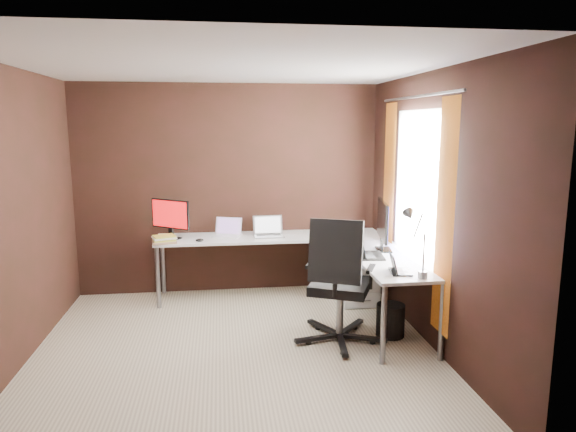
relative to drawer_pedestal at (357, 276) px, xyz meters
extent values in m
cube|color=beige|center=(-1.43, -1.15, -0.30)|extent=(3.60, 3.60, 0.00)
cube|color=white|center=(-1.43, -1.15, 2.20)|extent=(3.60, 3.60, 0.00)
cube|color=black|center=(-1.43, 0.65, 0.95)|extent=(3.60, 0.00, 2.50)
cube|color=black|center=(-1.43, -2.95, 0.95)|extent=(3.60, 0.00, 2.50)
cube|color=black|center=(-3.23, -1.15, 0.95)|extent=(0.00, 3.60, 2.50)
cube|color=black|center=(0.37, -1.15, 0.95)|extent=(0.00, 3.60, 2.50)
cube|color=white|center=(0.36, -0.80, 1.15)|extent=(0.00, 1.00, 1.30)
cube|color=#C66617|center=(0.32, -1.53, 0.95)|extent=(0.01, 0.35, 2.00)
cube|color=#C66617|center=(0.32, -0.08, 0.95)|extent=(0.01, 0.35, 2.00)
cylinder|color=slate|center=(0.32, -0.80, 1.98)|extent=(0.02, 1.90, 0.02)
cube|color=white|center=(-0.96, 0.35, 0.41)|extent=(2.65, 0.60, 0.03)
cube|color=white|center=(0.07, -0.78, 0.41)|extent=(0.60, 1.65, 0.03)
cylinder|color=slate|center=(-2.24, 0.09, 0.05)|extent=(0.05, 0.05, 0.70)
cylinder|color=slate|center=(-2.24, 0.61, 0.05)|extent=(0.05, 0.05, 0.70)
cylinder|color=slate|center=(-0.19, -1.56, 0.05)|extent=(0.05, 0.05, 0.70)
cylinder|color=slate|center=(0.33, -1.56, 0.05)|extent=(0.05, 0.05, 0.70)
cylinder|color=slate|center=(0.33, 0.61, 0.05)|extent=(0.05, 0.05, 0.70)
cube|color=white|center=(0.00, 0.00, 0.00)|extent=(0.42, 0.50, 0.60)
cube|color=black|center=(-2.11, 0.35, 0.44)|extent=(0.27, 0.25, 0.01)
cube|color=black|center=(-2.10, 0.36, 0.50)|extent=(0.06, 0.06, 0.10)
cube|color=black|center=(-2.10, 0.36, 0.72)|extent=(0.44, 0.32, 0.33)
cube|color=red|center=(-2.11, 0.35, 0.72)|extent=(0.40, 0.29, 0.30)
cube|color=black|center=(0.14, -0.51, 0.44)|extent=(0.19, 0.26, 0.01)
cube|color=black|center=(0.12, -0.51, 0.50)|extent=(0.04, 0.06, 0.11)
cube|color=black|center=(0.12, -0.51, 0.75)|extent=(0.14, 0.63, 0.39)
cube|color=#2126AD|center=(0.13, -0.51, 0.75)|extent=(0.11, 0.60, 0.36)
cube|color=white|center=(-1.47, 0.37, 0.44)|extent=(0.37, 0.32, 0.02)
cube|color=white|center=(-1.44, 0.45, 0.54)|extent=(0.32, 0.16, 0.20)
cube|color=#825D9D|center=(-1.45, 0.44, 0.54)|extent=(0.28, 0.14, 0.17)
cube|color=silver|center=(-0.98, 0.32, 0.44)|extent=(0.36, 0.26, 0.02)
cube|color=silver|center=(-0.98, 0.41, 0.55)|extent=(0.35, 0.08, 0.22)
cube|color=silver|center=(-0.98, 0.40, 0.55)|extent=(0.31, 0.06, 0.19)
cube|color=black|center=(-0.07, -0.73, 0.44)|extent=(0.29, 0.38, 0.02)
cube|color=black|center=(-0.16, -0.72, 0.56)|extent=(0.11, 0.36, 0.22)
cube|color=#152331|center=(-0.16, -0.72, 0.56)|extent=(0.09, 0.32, 0.19)
cube|color=black|center=(0.03, -1.32, 0.44)|extent=(0.21, 0.27, 0.02)
cube|color=black|center=(-0.03, -1.31, 0.52)|extent=(0.09, 0.25, 0.15)
cube|color=#B7525F|center=(-0.03, -1.31, 0.52)|extent=(0.07, 0.22, 0.13)
cube|color=#997452|center=(-2.16, 0.15, 0.44)|extent=(0.29, 0.24, 0.03)
cube|color=gold|center=(-2.16, 0.15, 0.47)|extent=(0.27, 0.23, 0.02)
cube|color=silver|center=(-2.16, 0.15, 0.49)|extent=(0.29, 0.26, 0.02)
cube|color=gold|center=(-2.16, 0.15, 0.50)|extent=(0.27, 0.24, 0.02)
ellipsoid|color=black|center=(-1.77, 0.15, 0.45)|extent=(0.10, 0.07, 0.04)
ellipsoid|color=black|center=(-0.38, 0.17, 0.45)|extent=(0.10, 0.07, 0.03)
cylinder|color=slate|center=(0.16, -1.50, 0.46)|extent=(0.08, 0.08, 0.06)
cylinder|color=slate|center=(0.16, -1.50, 0.65)|extent=(0.02, 0.02, 0.33)
cylinder|color=slate|center=(0.11, -1.47, 0.88)|extent=(0.02, 0.18, 0.24)
cone|color=slate|center=(0.06, -1.40, 0.96)|extent=(0.10, 0.13, 0.13)
cylinder|color=slate|center=(-0.44, -1.02, -0.02)|extent=(0.07, 0.07, 0.43)
cube|color=black|center=(-0.44, -1.02, 0.23)|extent=(0.69, 0.69, 0.09)
cube|color=black|center=(-0.54, -1.24, 0.62)|extent=(0.49, 0.32, 0.57)
cylinder|color=black|center=(0.07, -0.99, -0.14)|extent=(0.35, 0.35, 0.31)
camera|label=1|loc=(-1.54, -5.52, 1.72)|focal=32.00mm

